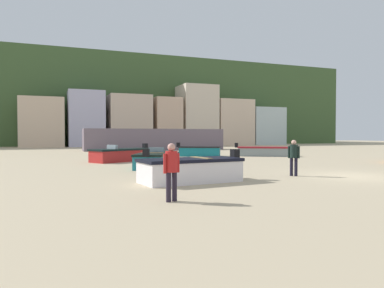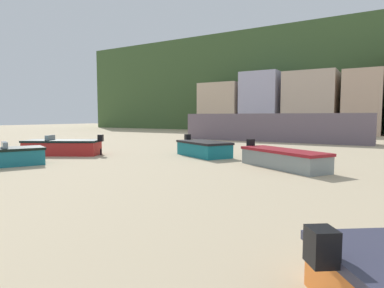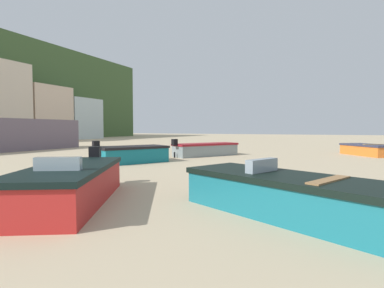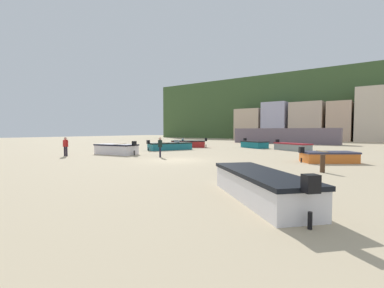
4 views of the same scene
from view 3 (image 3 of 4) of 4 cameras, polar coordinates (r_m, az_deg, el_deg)
The scene contains 7 objects.
townhouse_right at distance 50.27m, azimuth -26.88°, elevation 5.31°, with size 6.73×5.47×8.15m, color beige.
townhouse_far_right at distance 54.62m, azimuth -21.12°, elevation 4.57°, with size 6.46×5.20×6.91m, color silver.
boat_red_0 at distance 7.56m, azimuth -22.43°, elevation -7.19°, with size 4.55×3.53×1.21m.
boat_teal_1 at distance 15.58m, azimuth -11.51°, elevation -1.95°, with size 3.91×3.21×1.18m.
boat_teal_2 at distance 6.22m, azimuth 19.86°, elevation -9.61°, with size 3.47×5.17×1.15m.
boat_orange_3 at distance 22.59m, azimuth 30.98°, elevation -0.95°, with size 3.80×3.39×1.06m.
boat_grey_6 at distance 19.04m, azimuth 2.64°, elevation -1.06°, with size 4.46×3.50×1.14m.
Camera 3 is at (-13.01, 7.23, 1.76)m, focal length 27.53 mm.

